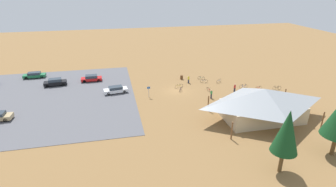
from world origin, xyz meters
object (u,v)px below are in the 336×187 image
bicycle_blue_lone_east (243,86)px  car_black_end_stall (55,82)px  trash_bin (182,77)px  lot_sign (149,90)px  bicycle_red_trailside (258,88)px  car_white_inner_stall (116,90)px  bicycle_orange_yard_right (263,93)px  car_red_far_end (91,78)px  bicycle_red_front_row (209,90)px  bicycle_teal_yard_center (201,78)px  pine_far_east (287,132)px  bicycle_black_edge_south (277,88)px  visitor_crossing_yard (211,94)px  bicycle_silver_near_sign (204,81)px  visitor_by_pavilion (189,79)px  bicycle_white_lone_west (219,81)px  bicycle_green_back_row (292,97)px  car_green_near_entry (34,75)px  bicycle_yellow_near_porch (179,86)px  bike_pavilion (263,102)px  bicycle_purple_yard_left (181,89)px  visitor_near_lot (235,88)px  bicycle_orange_yard_front (279,93)px

bicycle_blue_lone_east → car_black_end_stall: (37.37, -9.67, 0.39)m
trash_bin → lot_sign: bearing=44.5°
bicycle_red_trailside → car_white_inner_stall: bearing=-9.0°
bicycle_orange_yard_right → car_red_far_end: (32.15, -15.01, 0.35)m
bicycle_red_front_row → car_red_far_end: car_red_far_end is taller
bicycle_red_trailside → bicycle_blue_lone_east: bicycle_red_trailside is taller
bicycle_teal_yard_center → bicycle_red_front_row: size_ratio=0.81×
pine_far_east → bicycle_black_edge_south: (-14.22, -22.59, -4.78)m
bicycle_teal_yard_center → visitor_crossing_yard: visitor_crossing_yard is taller
lot_sign → bicycle_silver_near_sign: (-12.65, -5.24, -1.04)m
bicycle_red_front_row → visitor_by_pavilion: bearing=-64.5°
pine_far_east → bicycle_white_lone_west: bearing=-98.7°
bicycle_green_back_row → bicycle_orange_yard_right: (4.43, -2.55, 0.01)m
car_green_near_entry → bicycle_red_front_row: bearing=155.8°
pine_far_east → bicycle_yellow_near_porch: 28.49m
bicycle_teal_yard_center → bike_pavilion: bearing=99.3°
bicycle_black_edge_south → visitor_by_pavilion: size_ratio=1.07×
bicycle_purple_yard_left → bicycle_black_edge_south: size_ratio=0.82×
bike_pavilion → car_black_end_stall: bike_pavilion is taller
bicycle_yellow_near_porch → car_white_inner_stall: size_ratio=0.37×
bicycle_teal_yard_center → car_white_inner_stall: bearing=11.7°
pine_far_east → bicycle_blue_lone_east: pine_far_east is taller
trash_bin → car_black_end_stall: bearing=-3.8°
bicycle_orange_yard_right → lot_sign: bearing=-9.8°
bicycle_yellow_near_porch → car_white_inner_stall: (12.61, -0.01, 0.31)m
visitor_near_lot → car_green_near_entry: bearing=-23.5°
lot_sign → bicycle_orange_yard_right: 21.71m
car_green_near_entry → visitor_crossing_yard: size_ratio=2.79×
car_black_end_stall → bicycle_white_lone_west: bearing=170.6°
car_white_inner_stall → bicycle_yellow_near_porch: bearing=179.9°
car_black_end_stall → lot_sign: bearing=150.5°
bicycle_black_edge_south → visitor_crossing_yard: bearing=5.1°
bicycle_orange_yard_front → visitor_near_lot: bearing=-22.4°
bike_pavilion → car_black_end_stall: (33.93, -22.41, -2.13)m
bicycle_blue_lone_east → bicycle_white_lone_west: bearing=-48.2°
car_black_end_stall → car_green_near_entry: bearing=-48.8°
bicycle_orange_yard_front → car_black_end_stall: (42.31, -14.44, 0.37)m
bicycle_purple_yard_left → car_green_near_entry: car_green_near_entry is taller
bicycle_black_edge_south → car_black_end_stall: (43.50, -11.88, 0.38)m
bicycle_red_trailside → visitor_crossing_yard: size_ratio=0.99×
car_red_far_end → visitor_by_pavilion: (-20.16, 5.55, 0.17)m
bicycle_orange_yard_front → car_green_near_entry: 51.89m
bicycle_silver_near_sign → car_green_near_entry: car_green_near_entry is taller
bicycle_blue_lone_east → visitor_crossing_yard: visitor_crossing_yard is taller
pine_far_east → bicycle_red_front_row: size_ratio=4.62×
bicycle_blue_lone_east → bicycle_red_front_row: (7.47, 0.09, -0.04)m
bicycle_yellow_near_porch → car_red_far_end: bearing=-24.3°
bike_pavilion → car_white_inner_stall: 26.99m
trash_bin → bicycle_black_edge_south: 19.73m
bicycle_orange_yard_right → visitor_near_lot: size_ratio=0.89×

